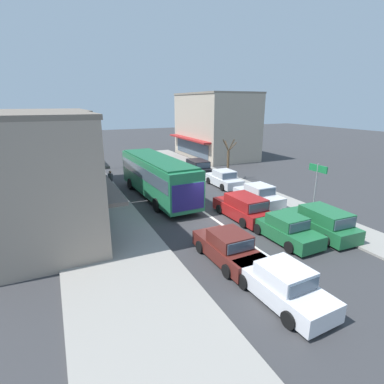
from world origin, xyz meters
name	(u,v)px	position (x,y,z in m)	size (l,w,h in m)	color
ground_plane	(210,216)	(0.00, 0.00, 0.00)	(140.00, 140.00, 0.00)	#353538
lane_centre_line	(186,199)	(0.00, 4.00, 0.00)	(0.20, 28.00, 0.01)	silver
sidewalk_left	(92,203)	(-6.80, 6.00, 0.07)	(5.20, 44.00, 0.14)	gray
kerb_right	(238,184)	(6.20, 6.00, 0.06)	(2.80, 44.00, 0.12)	gray
shopfront_corner_near	(32,180)	(-10.18, 0.93, 3.42)	(7.38, 8.45, 6.84)	gray
shopfront_mid_block	(37,154)	(-10.18, 10.09, 3.38)	(8.84, 9.46, 6.76)	gray
building_right_far	(215,126)	(11.48, 19.99, 4.26)	(8.11, 11.96, 8.54)	#B2A38E
city_bus	(157,175)	(-1.82, 5.42, 1.88)	(3.06, 10.95, 3.23)	#237A4C
sedan_adjacent_lane_lead	(228,248)	(-1.99, -5.47, 0.66)	(1.96, 4.23, 1.47)	#561E19
sedan_queue_far_back	(285,229)	(2.02, -4.89, 0.66)	(1.98, 4.24, 1.47)	#1E6638
wagon_behind_bus_mid	(243,208)	(1.76, -1.22, 0.75)	(2.06, 4.56, 1.58)	maroon
sedan_queue_gap_filler	(282,285)	(-1.73, -8.92, 0.66)	(2.04, 4.28, 1.47)	silver
parked_wagon_kerb_front	(321,222)	(4.41, -5.16, 0.75)	(2.07, 4.57, 1.58)	#1E6638
parked_sedan_kerb_second	(258,195)	(4.51, 0.79, 0.66)	(1.94, 4.22, 1.47)	silver
parked_sedan_kerb_third	(224,179)	(4.70, 6.12, 0.66)	(1.91, 4.21, 1.47)	silver
parked_wagon_kerb_rear	(197,168)	(4.52, 11.26, 0.75)	(2.06, 4.56, 1.58)	black
traffic_light_downstreet	(99,144)	(-4.22, 18.12, 2.85)	(0.33, 0.24, 4.20)	gray
directional_road_sign	(317,178)	(6.06, -3.00, 2.68)	(0.10, 1.40, 3.60)	gray
street_tree_right	(228,161)	(6.18, 7.83, 1.89)	(1.60, 1.66, 4.07)	brown
pedestrian_with_handbag_near	(111,179)	(-4.84, 8.88, 1.07)	(0.51, 0.60, 1.63)	#333338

